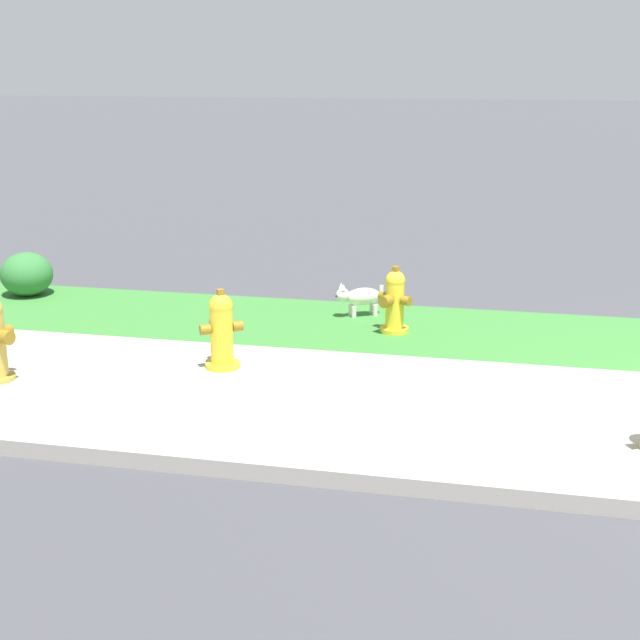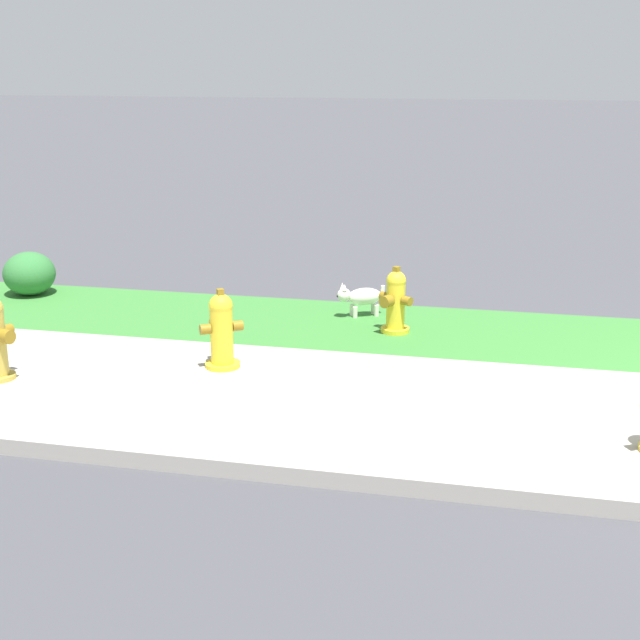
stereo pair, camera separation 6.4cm
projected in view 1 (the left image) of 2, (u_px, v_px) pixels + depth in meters
fire_hydrant_by_grass_verge at (394, 301)px, 8.75m from camera, size 0.36×0.34×0.67m
fire_hydrant_near_corner at (221, 331)px, 7.71m from camera, size 0.36×0.35×0.71m
small_white_dog at (359, 297)px, 9.34m from camera, size 0.48×0.35×0.37m
shrub_bush_mid_verge at (27, 274)px, 10.17m from camera, size 0.59×0.59×0.50m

